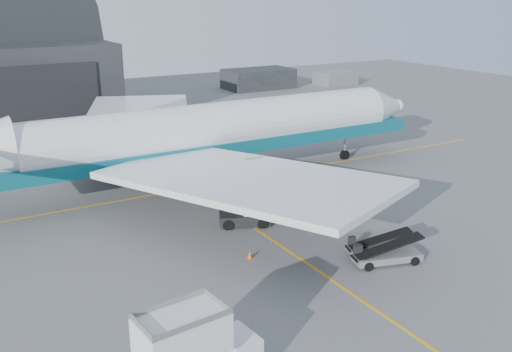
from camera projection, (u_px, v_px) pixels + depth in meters
ground at (308, 264)px, 41.69m from camera, size 200.00×200.00×0.00m
taxi_lines at (228, 210)px, 52.12m from camera, size 80.00×42.12×0.02m
distant_bldg_a at (259, 88)px, 119.16m from camera, size 14.00×8.00×4.00m
distant_bldg_b at (335, 85)px, 123.99m from camera, size 8.00×6.00×2.80m
airliner at (200, 133)px, 57.51m from camera, size 55.10×53.43×19.34m
catering_truck at (193, 352)px, 27.74m from camera, size 6.63×3.04×4.41m
pushback_tug at (246, 216)px, 48.71m from camera, size 4.74×3.76×1.93m
belt_loader_a at (386, 255)px, 41.63m from camera, size 5.43×3.00×2.03m
belt_loader_b at (377, 247)px, 43.12m from camera, size 5.01×3.09×1.89m
traffic_cone at (250, 255)px, 42.46m from camera, size 0.39×0.39×0.56m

